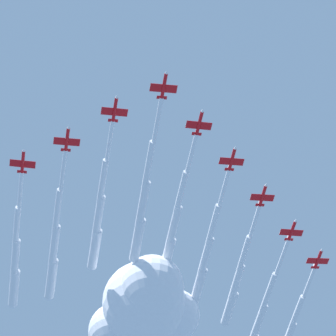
# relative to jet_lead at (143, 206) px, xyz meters

# --- Properties ---
(jet_lead) EXTENTS (72.35, 30.87, 3.95)m
(jet_lead) POSITION_rel_jet_lead_xyz_m (0.00, 0.00, 0.00)
(jet_lead) COLOR red
(jet_port_inner) EXTENTS (68.33, 27.67, 3.92)m
(jet_port_inner) POSITION_rel_jet_lead_xyz_m (4.40, -14.75, 2.17)
(jet_port_inner) COLOR red
(jet_starboard_inner) EXTENTS (69.05, 28.84, 3.90)m
(jet_starboard_inner) POSITION_rel_jet_lead_xyz_m (13.88, 10.07, 2.47)
(jet_starboard_inner) COLOR red
(jet_port_mid) EXTENTS (68.83, 28.78, 3.95)m
(jet_port_mid) POSITION_rel_jet_lead_xyz_m (11.73, -32.33, 3.04)
(jet_port_mid) COLOR red
(jet_starboard_mid) EXTENTS (72.35, 29.50, 3.94)m
(jet_starboard_mid) POSITION_rel_jet_lead_xyz_m (32.05, 18.39, 0.13)
(jet_starboard_mid) COLOR red
(jet_port_outer) EXTENTS (64.79, 27.76, 3.95)m
(jet_port_outer) POSITION_rel_jet_lead_xyz_m (16.10, -48.52, 2.41)
(jet_port_outer) COLOR red
(jet_starboard_outer) EXTENTS (68.46, 28.24, 3.79)m
(jet_starboard_outer) POSITION_rel_jet_lead_xyz_m (45.55, 27.92, 1.68)
(jet_starboard_outer) COLOR red
(jet_trail_port) EXTENTS (75.00, 30.36, 3.88)m
(jet_trail_port) POSITION_rel_jet_lead_xyz_m (29.78, -67.07, 1.17)
(jet_trail_port) COLOR red
(cloud_puff) EXTENTS (51.36, 39.35, 32.21)m
(cloud_puff) POSITION_rel_jet_lead_xyz_m (39.59, -22.01, -1.89)
(cloud_puff) COLOR white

